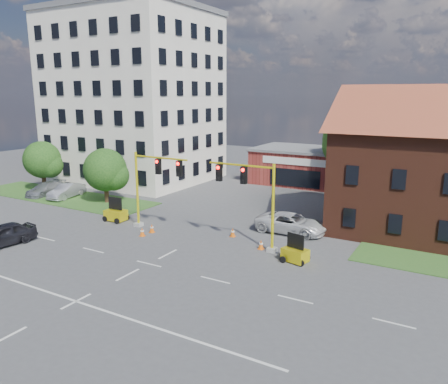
% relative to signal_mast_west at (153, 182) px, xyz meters
% --- Properties ---
extents(ground, '(120.00, 120.00, 0.00)m').
position_rel_signal_mast_west_xyz_m(ground, '(4.36, -6.00, -3.92)').
color(ground, '#444446').
rests_on(ground, ground).
extents(grass_verge_nw, '(22.00, 6.00, 0.08)m').
position_rel_signal_mast_west_xyz_m(grass_verge_nw, '(-15.64, 4.00, -3.88)').
color(grass_verge_nw, '#2A5A21').
rests_on(grass_verge_nw, ground).
extents(lane_markings, '(60.00, 36.00, 0.01)m').
position_rel_signal_mast_west_xyz_m(lane_markings, '(4.36, -9.00, -3.91)').
color(lane_markings, silver).
rests_on(lane_markings, ground).
extents(office_block, '(18.40, 15.40, 20.60)m').
position_rel_signal_mast_west_xyz_m(office_block, '(-15.64, 15.91, 6.39)').
color(office_block, beige).
rests_on(office_block, ground).
extents(brick_shop, '(12.40, 8.40, 4.30)m').
position_rel_signal_mast_west_xyz_m(brick_shop, '(4.36, 23.99, -1.76)').
color(brick_shop, maroon).
rests_on(brick_shop, ground).
extents(tree_large, '(7.65, 7.29, 9.55)m').
position_rel_signal_mast_west_xyz_m(tree_large, '(11.23, 21.08, 1.73)').
color(tree_large, '#321C12').
rests_on(tree_large, ground).
extents(tree_nw_front, '(4.48, 4.26, 5.50)m').
position_rel_signal_mast_west_xyz_m(tree_nw_front, '(-9.43, 4.58, -0.70)').
color(tree_nw_front, '#321C12').
rests_on(tree_nw_front, ground).
extents(tree_nw_rear, '(4.29, 4.08, 5.62)m').
position_rel_signal_mast_west_xyz_m(tree_nw_rear, '(-19.44, 5.08, -0.50)').
color(tree_nw_rear, '#321C12').
rests_on(tree_nw_rear, ground).
extents(signal_mast_west, '(5.30, 0.60, 6.20)m').
position_rel_signal_mast_west_xyz_m(signal_mast_west, '(0.00, 0.00, 0.00)').
color(signal_mast_west, gray).
rests_on(signal_mast_west, ground).
extents(signal_mast_east, '(5.30, 0.60, 6.20)m').
position_rel_signal_mast_west_xyz_m(signal_mast_east, '(8.71, 0.00, 0.00)').
color(signal_mast_east, gray).
rests_on(signal_mast_east, ground).
extents(trailer_west, '(1.82, 1.26, 2.00)m').
position_rel_signal_mast_west_xyz_m(trailer_west, '(-4.36, 0.21, -3.30)').
color(trailer_west, yellow).
rests_on(trailer_west, ground).
extents(trailer_east, '(1.81, 1.43, 1.83)m').
position_rel_signal_mast_west_xyz_m(trailer_east, '(12.41, -0.95, -3.35)').
color(trailer_east, yellow).
rests_on(trailer_east, ground).
extents(cone_a, '(0.40, 0.40, 0.70)m').
position_rel_signal_mast_west_xyz_m(cone_a, '(0.30, -1.85, -3.58)').
color(cone_a, '#DD590B').
rests_on(cone_a, ground).
extents(cone_b, '(0.40, 0.40, 0.70)m').
position_rel_signal_mast_west_xyz_m(cone_b, '(0.36, -0.76, -3.58)').
color(cone_b, '#DD590B').
rests_on(cone_b, ground).
extents(cone_c, '(0.40, 0.40, 0.70)m').
position_rel_signal_mast_west_xyz_m(cone_c, '(9.48, 0.09, -3.58)').
color(cone_c, '#DD590B').
rests_on(cone_c, ground).
extents(cone_d, '(0.40, 0.40, 0.70)m').
position_rel_signal_mast_west_xyz_m(cone_d, '(6.42, 1.51, -3.58)').
color(cone_d, '#DD590B').
rests_on(cone_d, ground).
extents(pickup_white, '(5.61, 2.62, 1.55)m').
position_rel_signal_mast_west_xyz_m(pickup_white, '(9.92, 4.65, -3.14)').
color(pickup_white, silver).
rests_on(pickup_white, ground).
extents(sedan_dark, '(2.50, 4.93, 1.61)m').
position_rel_signal_mast_west_xyz_m(sedan_dark, '(-7.04, -8.54, -3.12)').
color(sedan_dark, black).
rests_on(sedan_dark, ground).
extents(sedan_silver_front, '(2.42, 4.80, 1.51)m').
position_rel_signal_mast_west_xyz_m(sedan_silver_front, '(-14.84, 3.96, -3.17)').
color(sedan_silver_front, '#9EA0A5').
rests_on(sedan_silver_front, ground).
extents(sedan_silver_rear, '(2.44, 4.91, 1.37)m').
position_rel_signal_mast_west_xyz_m(sedan_silver_rear, '(-17.86, 3.72, -3.24)').
color(sedan_silver_rear, '#9EA0A5').
rests_on(sedan_silver_rear, ground).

